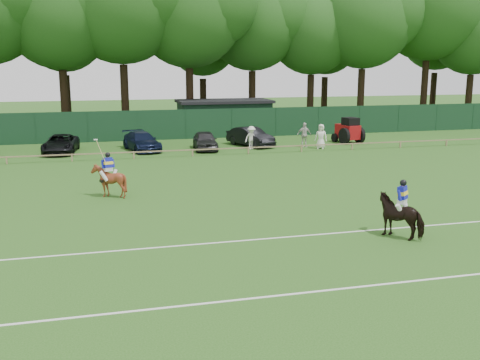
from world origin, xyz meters
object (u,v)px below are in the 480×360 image
object	(u,v)px
spectator_mid	(304,135)
polo_ball	(399,195)
horse_chestnut	(109,181)
sedan_navy	(142,141)
horse_dark	(401,216)
spectator_left	(251,138)
estate_black	(250,137)
utility_shed	(224,116)
tractor	(349,131)
suv_black	(61,144)
hatch_grey	(205,141)
spectator_right	(321,136)

from	to	relation	value
spectator_mid	polo_ball	xyz separation A→B (m)	(-1.37, -16.43, -0.89)
horse_chestnut	sedan_navy	xyz separation A→B (m)	(2.76, 14.31, -0.13)
horse_dark	polo_ball	distance (m)	6.65
spectator_left	sedan_navy	bearing A→B (deg)	153.29
horse_dark	spectator_mid	bearing A→B (deg)	-141.61
estate_black	utility_shed	distance (m)	8.37
estate_black	spectator_left	distance (m)	1.54
horse_dark	utility_shed	bearing A→B (deg)	-130.86
sedan_navy	estate_black	size ratio (longest dim) A/B	1.06
polo_ball	tractor	distance (m)	18.47
spectator_left	tractor	size ratio (longest dim) A/B	0.64
suv_black	tractor	world-z (taller)	tractor
suv_black	hatch_grey	xyz separation A→B (m)	(10.30, -1.09, 0.03)
spectator_mid	suv_black	bearing A→B (deg)	178.74
horse_dark	spectator_right	size ratio (longest dim) A/B	1.02
estate_black	spectator_mid	xyz separation A→B (m)	(3.86, -1.44, 0.21)
spectator_mid	sedan_navy	bearing A→B (deg)	177.77
horse_dark	sedan_navy	distance (m)	24.64
utility_shed	estate_black	bearing A→B (deg)	-88.75
polo_ball	utility_shed	distance (m)	26.38
suv_black	polo_ball	size ratio (longest dim) A/B	52.37
estate_black	spectator_right	distance (m)	5.43
sedan_navy	horse_dark	bearing A→B (deg)	-85.10
spectator_left	polo_ball	xyz separation A→B (m)	(2.83, -16.38, -0.81)
spectator_mid	estate_black	bearing A→B (deg)	163.23
utility_shed	horse_dark	bearing A→B (deg)	-91.09
horse_chestnut	spectator_mid	bearing A→B (deg)	-157.28
horse_dark	spectator_right	distance (m)	21.72
suv_black	polo_ball	xyz separation A→B (m)	(16.54, -18.00, -0.61)
horse_chestnut	tractor	world-z (taller)	tractor
hatch_grey	tractor	distance (m)	11.88
spectator_left	spectator_right	bearing A→B (deg)	-29.64
horse_chestnut	hatch_grey	xyz separation A→B (m)	(7.34, 13.52, -0.11)
spectator_mid	utility_shed	distance (m)	10.60
hatch_grey	utility_shed	xyz separation A→B (m)	(3.58, 9.29, 0.85)
suv_black	hatch_grey	world-z (taller)	hatch_grey
estate_black	spectator_left	xyz separation A→B (m)	(-0.35, -1.49, 0.13)
horse_dark	suv_black	xyz separation A→B (m)	(-13.27, 23.75, -0.14)
horse_chestnut	spectator_right	distance (m)	19.80
horse_chestnut	spectator_left	xyz separation A→B (m)	(10.75, 12.98, 0.05)
sedan_navy	spectator_mid	distance (m)	12.27
utility_shed	spectator_right	bearing A→B (deg)	-65.72
hatch_grey	utility_shed	size ratio (longest dim) A/B	0.48
hatch_grey	polo_ball	bearing A→B (deg)	-64.89
horse_dark	spectator_right	world-z (taller)	spectator_right
horse_dark	horse_chestnut	distance (m)	13.78
spectator_mid	spectator_right	world-z (taller)	spectator_mid
horse_dark	spectator_left	size ratio (longest dim) A/B	1.10
hatch_grey	spectator_left	size ratio (longest dim) A/B	2.36
sedan_navy	tractor	xyz separation A→B (m)	(16.44, -0.13, 0.30)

